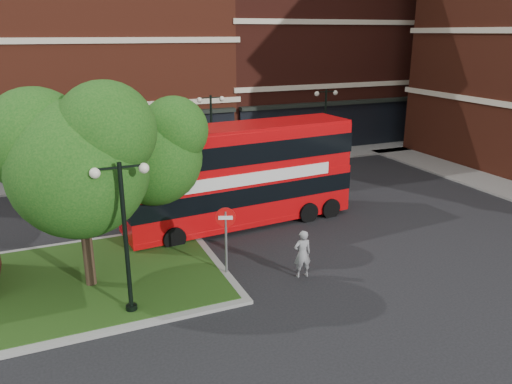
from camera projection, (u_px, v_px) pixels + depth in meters
name	position (u px, v px, depth m)	size (l,w,h in m)	color
ground	(288.00, 284.00, 17.87)	(120.00, 120.00, 0.00)	black
pavement_far	(174.00, 170.00, 32.29)	(44.00, 3.00, 0.12)	slate
terrace_far_left	(25.00, 57.00, 33.72)	(26.00, 12.00, 14.00)	maroon
terrace_far_right	(311.00, 39.00, 41.67)	(18.00, 12.00, 16.00)	#471911
traffic_island	(46.00, 287.00, 17.47)	(12.60, 7.60, 0.15)	gray
tree_island_west	(74.00, 155.00, 16.18)	(5.40, 4.71, 7.21)	#2D2116
tree_island_east	(151.00, 148.00, 19.66)	(4.46, 3.90, 6.29)	#2D2116
lamp_island	(125.00, 232.00, 15.11)	(1.72, 0.36, 5.00)	black
lamp_far_left	(212.00, 131.00, 30.44)	(1.72, 0.36, 5.00)	black
lamp_far_right	(325.00, 122.00, 33.44)	(1.72, 0.36, 5.00)	black
bus	(240.00, 169.00, 22.64)	(10.88, 3.29, 4.09)	#BF070A
woman	(302.00, 254.00, 18.12)	(0.66, 0.44, 1.82)	gray
car_silver	(133.00, 172.00, 29.24)	(1.84, 4.58, 1.56)	#B9BAC1
car_white	(228.00, 162.00, 31.45)	(1.62, 4.65, 1.53)	silver
no_entry_sign	(226.00, 228.00, 17.93)	(0.70, 0.32, 2.65)	slate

